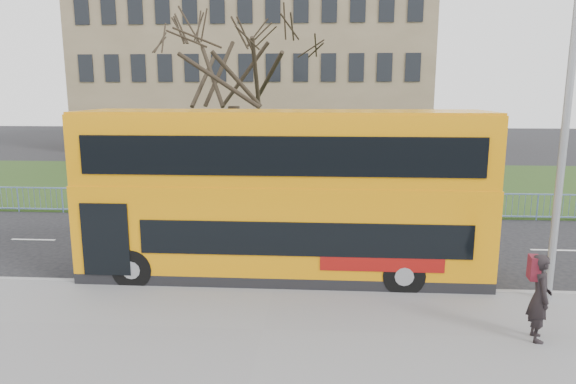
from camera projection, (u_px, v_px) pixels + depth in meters
The scene contains 9 objects.
ground at pixel (279, 270), 15.19m from camera, with size 120.00×120.00×0.00m, color black.
kerb at pixel (274, 287), 13.66m from camera, with size 80.00×0.20×0.14m, color gray.
grass_verge at pixel (301, 183), 29.18m from camera, with size 80.00×15.40×0.08m, color #253C15.
guard_railing at pixel (292, 203), 21.54m from camera, with size 40.00×0.12×1.10m, color #6784B7, non-canonical shape.
bare_tree at pixel (233, 88), 24.14m from camera, with size 7.35×7.35×10.50m, color black, non-canonical shape.
civic_building at pixel (258, 71), 48.42m from camera, with size 30.00×15.00×14.00m, color #7B684E.
yellow_bus at pixel (283, 191), 14.19m from camera, with size 11.03×2.66×4.62m.
pedestrian at pixel (540, 297), 10.52m from camera, with size 0.67×0.44×1.84m, color black.
street_lamp at pixel (563, 98), 11.80m from camera, with size 1.91×0.25×8.99m.
Camera 1 is at (1.25, -14.40, 5.21)m, focal length 32.00 mm.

